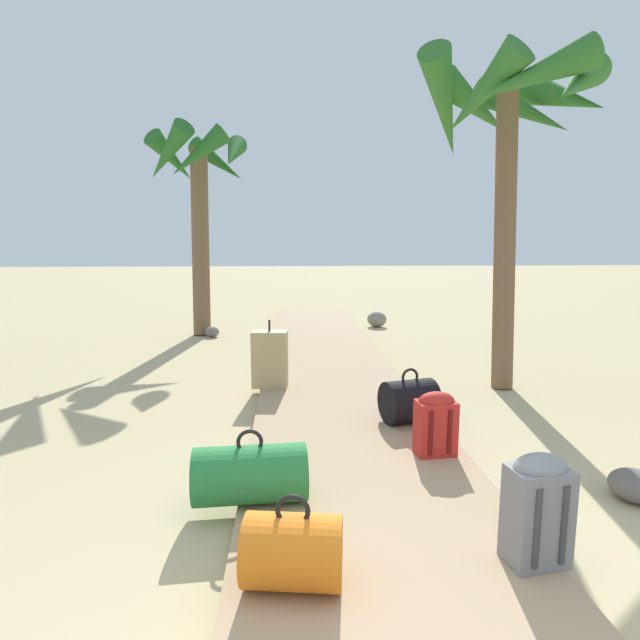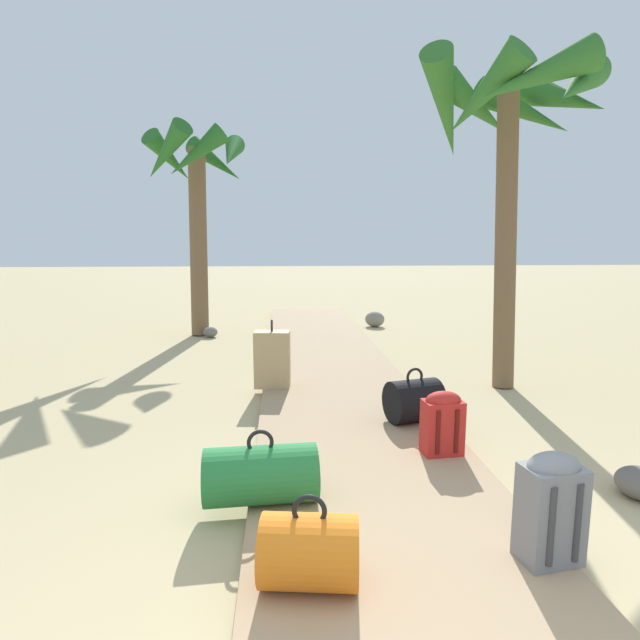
# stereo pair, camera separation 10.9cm
# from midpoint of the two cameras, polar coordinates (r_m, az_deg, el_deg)

# --- Properties ---
(ground_plane) EXTENTS (60.00, 60.00, 0.00)m
(ground_plane) POSITION_cam_midpoint_polar(r_m,az_deg,el_deg) (5.89, 2.13, -7.68)
(ground_plane) COLOR tan
(boardwalk) EXTENTS (1.67, 10.62, 0.08)m
(boardwalk) POSITION_cam_midpoint_polar(r_m,az_deg,el_deg) (6.90, 1.26, -4.86)
(boardwalk) COLOR tan
(boardwalk) RESTS_ON ground
(backpack_red) EXTENTS (0.31, 0.22, 0.49)m
(backpack_red) POSITION_cam_midpoint_polar(r_m,az_deg,el_deg) (3.96, 13.79, -11.16)
(backpack_red) COLOR red
(backpack_red) RESTS_ON boardwalk
(duffel_bag_black) EXTENTS (0.53, 0.48, 0.49)m
(duffel_bag_black) POSITION_cam_midpoint_polar(r_m,az_deg,el_deg) (4.61, 10.78, -9.00)
(duffel_bag_black) COLOR black
(duffel_bag_black) RESTS_ON boardwalk
(backpack_grey) EXTENTS (0.32, 0.25, 0.57)m
(backpack_grey) POSITION_cam_midpoint_polar(r_m,az_deg,el_deg) (2.88, 24.57, -18.71)
(backpack_grey) COLOR slate
(backpack_grey) RESTS_ON boardwalk
(duffel_bag_green) EXTENTS (0.71, 0.40, 0.47)m
(duffel_bag_green) POSITION_cam_midpoint_polar(r_m,az_deg,el_deg) (3.25, -6.91, -16.98)
(duffel_bag_green) COLOR #237538
(duffel_bag_green) RESTS_ON boardwalk
(suitcase_tan) EXTENTS (0.40, 0.25, 0.75)m
(suitcase_tan) POSITION_cam_midpoint_polar(r_m,az_deg,el_deg) (5.59, -5.16, -4.44)
(suitcase_tan) COLOR tan
(suitcase_tan) RESTS_ON boardwalk
(duffel_bag_orange) EXTENTS (0.50, 0.40, 0.45)m
(duffel_bag_orange) POSITION_cam_midpoint_polar(r_m,az_deg,el_deg) (2.57, -1.74, -24.70)
(duffel_bag_orange) COLOR orange
(duffel_bag_orange) RESTS_ON boardwalk
(palm_tree_near_right) EXTENTS (2.20, 2.11, 3.78)m
(palm_tree_near_right) POSITION_cam_midpoint_polar(r_m,az_deg,el_deg) (6.34, 21.43, 20.50)
(palm_tree_near_right) COLOR brown
(palm_tree_near_right) RESTS_ON ground
(palm_tree_near_left) EXTENTS (1.88, 1.96, 3.65)m
(palm_tree_near_left) POSITION_cam_midpoint_polar(r_m,az_deg,el_deg) (9.42, -13.19, 15.00)
(palm_tree_near_left) COLOR brown
(palm_tree_near_left) RESTS_ON ground
(rock_right_near) EXTENTS (0.36, 0.37, 0.20)m
(rock_right_near) POSITION_cam_midpoint_polar(r_m,az_deg,el_deg) (4.05, 32.83, -15.50)
(rock_right_near) COLOR #5B5651
(rock_right_near) RESTS_ON ground
(rock_right_far) EXTENTS (0.49, 0.46, 0.30)m
(rock_right_far) POSITION_cam_midpoint_polar(r_m,az_deg,el_deg) (10.06, 6.79, 0.08)
(rock_right_far) COLOR gray
(rock_right_far) RESTS_ON ground
(rock_left_near) EXTENTS (0.29, 0.27, 0.19)m
(rock_left_near) POSITION_cam_midpoint_polar(r_m,az_deg,el_deg) (9.12, -11.83, -1.33)
(rock_left_near) COLOR slate
(rock_left_near) RESTS_ON ground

